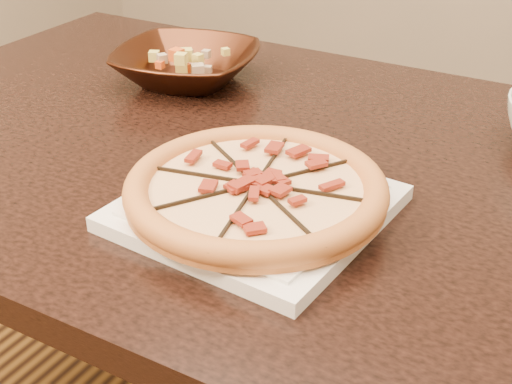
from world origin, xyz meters
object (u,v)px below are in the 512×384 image
dining_table (257,215)px  bronze_bowl (187,65)px  plate (256,207)px  pizza (256,189)px

dining_table → bronze_bowl: bronze_bowl is taller
dining_table → plate: plate is taller
dining_table → pizza: bearing=-60.2°
plate → pizza: (0.00, 0.00, 0.02)m
plate → bronze_bowl: 0.45m
dining_table → bronze_bowl: 0.31m
pizza → dining_table: bearing=119.8°
dining_table → bronze_bowl: size_ratio=5.56×
dining_table → bronze_bowl: (-0.23, 0.16, 0.14)m
pizza → bronze_bowl: 0.45m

